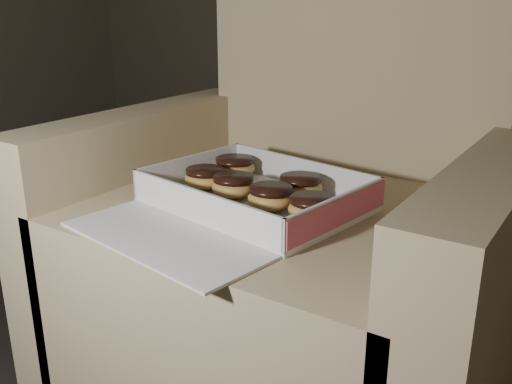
{
  "coord_description": "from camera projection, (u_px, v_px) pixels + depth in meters",
  "views": [
    {
      "loc": [
        1.15,
        -0.65,
        0.77
      ],
      "look_at": [
        0.6,
        0.19,
        0.43
      ],
      "focal_mm": 40.0,
      "sensor_mm": 36.0,
      "label": 1
    }
  ],
  "objects": [
    {
      "name": "donut_e",
      "position": [
        271.0,
        197.0,
        1.02
      ],
      "size": [
        0.08,
        0.08,
        0.04
      ],
      "color": "#DF9F4E",
      "rests_on": "bakery_box"
    },
    {
      "name": "armchair",
      "position": [
        295.0,
        247.0,
        1.18
      ],
      "size": [
        0.87,
        0.73,
        0.91
      ],
      "color": "tan",
      "rests_on": "floor"
    },
    {
      "name": "donut_a",
      "position": [
        313.0,
        208.0,
        0.97
      ],
      "size": [
        0.08,
        0.08,
        0.04
      ],
      "color": "#DF9F4E",
      "rests_on": "bakery_box"
    },
    {
      "name": "crumb_b",
      "position": [
        203.0,
        189.0,
        1.13
      ],
      "size": [
        0.01,
        0.01,
        0.0
      ],
      "primitive_type": "ellipsoid",
      "color": "black",
      "rests_on": "bakery_box"
    },
    {
      "name": "crumb_c",
      "position": [
        221.0,
        222.0,
        0.96
      ],
      "size": [
        0.01,
        0.01,
        0.0
      ],
      "primitive_type": "ellipsoid",
      "color": "black",
      "rests_on": "bakery_box"
    },
    {
      "name": "donut_d",
      "position": [
        233.0,
        185.0,
        1.08
      ],
      "size": [
        0.08,
        0.08,
        0.04
      ],
      "color": "#DF9F4E",
      "rests_on": "bakery_box"
    },
    {
      "name": "floor",
      "position": [
        5.0,
        339.0,
        1.36
      ],
      "size": [
        4.5,
        4.5,
        0.0
      ],
      "primitive_type": "plane",
      "color": "black",
      "rests_on": "ground"
    },
    {
      "name": "donut_f",
      "position": [
        235.0,
        167.0,
        1.2
      ],
      "size": [
        0.08,
        0.08,
        0.04
      ],
      "color": "#DF9F4E",
      "rests_on": "bakery_box"
    },
    {
      "name": "donut_c",
      "position": [
        205.0,
        178.0,
        1.13
      ],
      "size": [
        0.08,
        0.08,
        0.04
      ],
      "color": "#DF9F4E",
      "rests_on": "bakery_box"
    },
    {
      "name": "crumb_a",
      "position": [
        268.0,
        214.0,
        1.0
      ],
      "size": [
        0.01,
        0.01,
        0.0
      ],
      "primitive_type": "ellipsoid",
      "color": "black",
      "rests_on": "bakery_box"
    },
    {
      "name": "bakery_box",
      "position": [
        242.0,
        205.0,
        1.03
      ],
      "size": [
        0.44,
        0.49,
        0.06
      ],
      "rotation": [
        0.0,
        0.0,
        -0.16
      ],
      "color": "silver",
      "rests_on": "armchair"
    },
    {
      "name": "donut_b",
      "position": [
        300.0,
        186.0,
        1.08
      ],
      "size": [
        0.08,
        0.08,
        0.04
      ],
      "color": "#DF9F4E",
      "rests_on": "bakery_box"
    }
  ]
}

